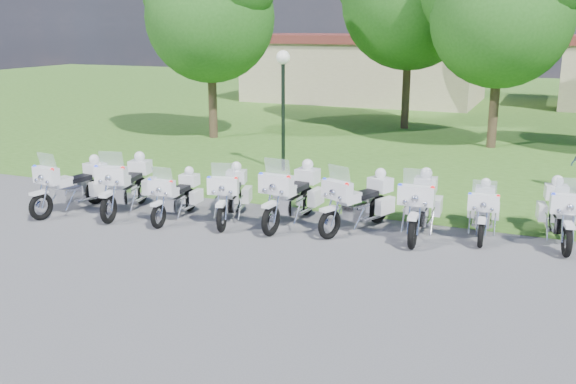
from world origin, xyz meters
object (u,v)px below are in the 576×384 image
at_px(motorcycle_3, 231,193).
at_px(motorcycle_6, 420,204).
at_px(motorcycle_2, 177,195).
at_px(motorcycle_5, 359,201).
at_px(motorcycle_0, 73,184).
at_px(motorcycle_1, 127,184).
at_px(motorcycle_7, 483,209).
at_px(motorcycle_8, 561,212).
at_px(lamp_post, 283,80).
at_px(motorcycle_4, 293,194).

distance_m(motorcycle_3, motorcycle_6, 4.61).
distance_m(motorcycle_2, motorcycle_3, 1.36).
bearing_deg(motorcycle_5, motorcycle_0, 33.51).
distance_m(motorcycle_0, motorcycle_6, 8.86).
relative_size(motorcycle_3, motorcycle_6, 0.91).
bearing_deg(motorcycle_1, motorcycle_7, 179.35).
bearing_deg(motorcycle_1, motorcycle_0, 8.13).
bearing_deg(motorcycle_5, motorcycle_1, 31.46).
bearing_deg(motorcycle_8, motorcycle_3, 1.02).
xyz_separation_m(motorcycle_2, lamp_post, (0.31, 5.97, 2.37)).
bearing_deg(motorcycle_2, motorcycle_5, -171.46).
distance_m(motorcycle_4, motorcycle_6, 3.05).
xyz_separation_m(motorcycle_0, motorcycle_2, (2.87, 0.45, -0.09)).
distance_m(motorcycle_0, motorcycle_5, 7.45).
bearing_deg(motorcycle_7, lamp_post, -36.95).
bearing_deg(lamp_post, motorcycle_3, -79.91).
xyz_separation_m(motorcycle_3, lamp_post, (-0.99, 5.56, 2.31)).
height_order(motorcycle_0, motorcycle_5, motorcycle_5).
bearing_deg(motorcycle_2, motorcycle_1, -3.68).
distance_m(motorcycle_0, motorcycle_1, 1.44).
height_order(motorcycle_1, motorcycle_7, motorcycle_1).
bearing_deg(motorcycle_8, motorcycle_2, 2.10).
relative_size(motorcycle_5, lamp_post, 0.60).
bearing_deg(motorcycle_3, motorcycle_0, -3.77).
relative_size(motorcycle_0, motorcycle_5, 1.05).
bearing_deg(motorcycle_3, motorcycle_2, 2.11).
xyz_separation_m(motorcycle_0, motorcycle_5, (7.32, 1.36, 0.01)).
relative_size(motorcycle_4, motorcycle_7, 1.21).
bearing_deg(motorcycle_6, motorcycle_1, 4.58).
distance_m(motorcycle_0, motorcycle_7, 10.28).
height_order(motorcycle_4, motorcycle_8, motorcycle_4).
bearing_deg(motorcycle_5, motorcycle_4, 29.14).
xyz_separation_m(motorcycle_1, lamp_post, (1.81, 5.95, 2.25)).
relative_size(motorcycle_1, motorcycle_5, 1.10).
height_order(motorcycle_2, motorcycle_4, motorcycle_4).
bearing_deg(motorcycle_0, motorcycle_8, -160.43).
bearing_deg(motorcycle_4, motorcycle_8, -165.31).
bearing_deg(motorcycle_3, motorcycle_8, 174.97).
bearing_deg(motorcycle_1, motorcycle_3, 177.00).
xyz_separation_m(motorcycle_0, motorcycle_4, (5.70, 1.19, 0.05)).
relative_size(motorcycle_0, motorcycle_4, 0.93).
xyz_separation_m(motorcycle_5, motorcycle_6, (1.40, 0.20, 0.02)).
bearing_deg(lamp_post, motorcycle_4, -64.29).
height_order(motorcycle_0, motorcycle_3, motorcycle_0).
bearing_deg(motorcycle_4, motorcycle_2, 19.00).
bearing_deg(motorcycle_4, motorcycle_5, -169.32).
bearing_deg(motorcycle_3, motorcycle_6, 173.08).
bearing_deg(motorcycle_5, lamp_post, -27.69).
relative_size(motorcycle_8, lamp_post, 0.62).
bearing_deg(motorcycle_2, motorcycle_4, -168.48).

